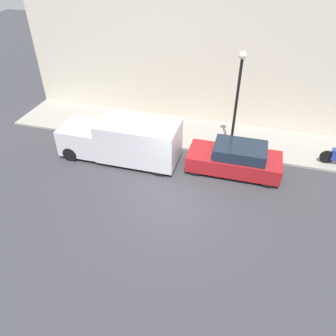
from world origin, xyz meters
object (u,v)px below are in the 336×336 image
streetlamp (238,91)px  delivery_van (122,139)px  motorcycle_red (144,125)px  parked_car (235,159)px

streetlamp → delivery_van: bearing=110.9°
motorcycle_red → streetlamp: (-0.42, -4.37, 2.49)m
delivery_van → motorcycle_red: delivery_van is taller
parked_car → delivery_van: 4.99m
motorcycle_red → streetlamp: size_ratio=0.47×
parked_car → streetlamp: streetlamp is taller
parked_car → delivery_van: delivery_van is taller
parked_car → delivery_van: bearing=93.5°
parked_car → motorcycle_red: 5.08m
parked_car → motorcycle_red: parked_car is taller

